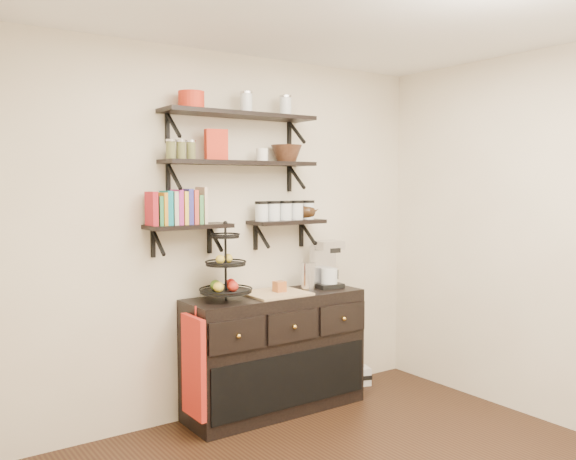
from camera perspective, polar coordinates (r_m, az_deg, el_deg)
The scene contains 20 objects.
back_wall at distance 4.64m, azimuth -5.26°, elevation -0.40°, with size 3.50×0.02×2.70m, color #F2E8CD.
left_wall at distance 2.36m, azimuth -21.47°, elevation -5.34°, with size 0.02×3.50×2.70m, color #F2E8CD.
shelf_top at distance 4.53m, azimuth -4.51°, elevation 10.66°, with size 1.20×0.27×0.23m.
shelf_mid at distance 4.51m, azimuth -4.48°, elevation 6.23°, with size 1.20×0.27×0.23m.
shelf_low_left at distance 4.33m, azimuth -9.33°, elevation 0.25°, with size 0.60×0.25×0.23m.
shelf_low_right at distance 4.75m, azimuth -0.16°, elevation 0.68°, with size 0.60×0.25×0.23m.
cookbooks at distance 4.29m, azimuth -10.14°, elevation 2.05°, with size 0.40×0.15×0.26m.
glass_canisters at distance 4.74m, azimuth -0.24°, elevation 1.72°, with size 0.54×0.10×0.13m.
sideboard at distance 4.72m, azimuth -1.22°, elevation -11.39°, with size 1.40×0.50×0.92m.
fruit_stand at distance 4.38m, azimuth -5.83°, elevation -4.14°, with size 0.37×0.37×0.54m.
candle at distance 4.63m, azimuth -0.81°, elevation -5.30°, with size 0.08×0.08×0.08m, color #9F5324.
coffee_maker at distance 4.91m, azimuth 3.57°, elevation -3.29°, with size 0.22×0.22×0.38m.
thermal_carafe at distance 4.75m, azimuth 1.92°, elevation -4.39°, with size 0.11×0.11×0.22m, color silver.
apron at distance 4.28m, azimuth -8.82°, elevation -12.53°, with size 0.04×0.30×0.69m, color #B62B13.
radio at distance 5.42m, azimuth 6.14°, elevation -13.38°, with size 0.31×0.24×0.17m.
recipe_box at distance 4.41m, azimuth -6.74°, elevation 7.92°, with size 0.16×0.06×0.22m, color red.
walnut_bowl at distance 4.73m, azimuth -0.15°, elevation 7.17°, with size 0.24×0.24×0.13m, color black, non-canonical shape.
ramekins at distance 4.61m, azimuth -2.44°, elevation 7.03°, with size 0.09×0.09×0.10m, color white.
teapot at distance 4.86m, azimuth 1.79°, elevation 1.82°, with size 0.18×0.14×0.14m, color black, non-canonical shape.
red_pot at distance 4.36m, azimuth -9.04°, elevation 11.91°, with size 0.18×0.18×0.12m, color red.
Camera 1 is at (-2.28, -2.27, 1.74)m, focal length 38.00 mm.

